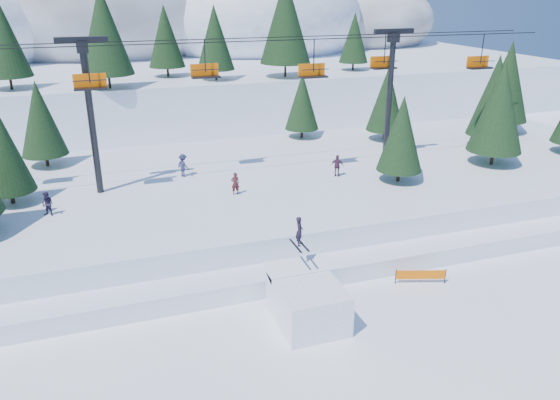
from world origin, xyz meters
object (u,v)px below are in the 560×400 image
object	(u,v)px
chairlift	(253,83)
banner_far	(469,247)
banner_near	(421,275)
jump_kicker	(307,301)

from	to	relation	value
chairlift	banner_far	size ratio (longest dim) A/B	17.18
chairlift	banner_near	distance (m)	17.62
chairlift	banner_far	distance (m)	18.17
jump_kicker	chairlift	xyz separation A→B (m)	(1.97, 15.64, 8.17)
banner_far	jump_kicker	bearing A→B (deg)	-164.30
banner_near	banner_far	bearing A→B (deg)	23.30
chairlift	banner_near	bearing A→B (deg)	-69.17
jump_kicker	banner_far	bearing A→B (deg)	15.70
jump_kicker	banner_far	xyz separation A→B (m)	(12.15, 3.42, -0.61)
chairlift	banner_far	bearing A→B (deg)	-50.22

